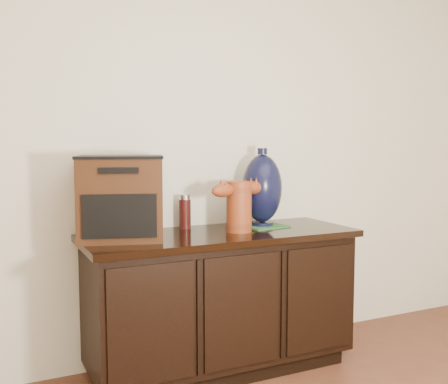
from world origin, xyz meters
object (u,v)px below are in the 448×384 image
sideboard (221,300)px  tv_radio (121,198)px  spray_can (185,212)px  lamp_base (262,189)px  terracotta_vessel (239,203)px

sideboard → tv_radio: 0.78m
sideboard → tv_radio: size_ratio=2.99×
sideboard → spray_can: size_ratio=7.72×
lamp_base → tv_radio: bearing=-176.7°
tv_radio → sideboard: bearing=13.5°
tv_radio → spray_can: tv_radio is taller
sideboard → spray_can: 0.52m
sideboard → terracotta_vessel: 0.53m
terracotta_vessel → lamp_base: (0.20, 0.11, 0.06)m
sideboard → terracotta_vessel: bearing=-14.8°
terracotta_vessel → tv_radio: tv_radio is taller
sideboard → spray_can: (-0.13, 0.19, 0.46)m
sideboard → spray_can: spray_can is taller
sideboard → lamp_base: bearing=15.1°
terracotta_vessel → spray_can: size_ratio=2.01×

